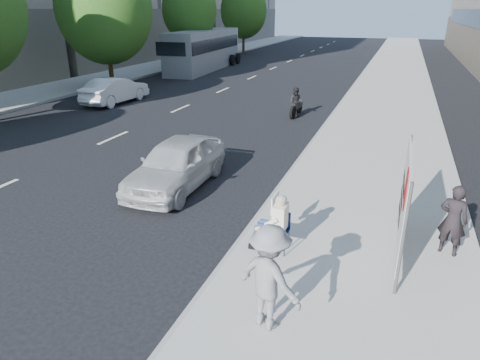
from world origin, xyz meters
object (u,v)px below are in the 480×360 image
at_px(seated_protester, 274,219).
at_px(jogger, 269,278).
at_px(pedestrian_woman, 453,220).
at_px(protest_banner, 404,199).
at_px(white_sedan_near, 176,164).
at_px(white_sedan_mid, 115,90).
at_px(bus, 204,50).
at_px(motorcycle, 296,104).

height_order(seated_protester, jogger, jogger).
bearing_deg(pedestrian_woman, jogger, 67.47).
relative_size(jogger, protest_banner, 0.59).
bearing_deg(protest_banner, seated_protester, -163.23).
relative_size(seated_protester, protest_banner, 0.43).
distance_m(seated_protester, white_sedan_near, 4.68).
xyz_separation_m(protest_banner, white_sedan_mid, (-15.42, 11.82, -0.68)).
xyz_separation_m(seated_protester, white_sedan_near, (-3.79, 2.73, -0.14)).
xyz_separation_m(jogger, white_sedan_mid, (-13.50, 14.88, -0.33)).
bearing_deg(white_sedan_mid, pedestrian_woman, 148.47).
xyz_separation_m(pedestrian_woman, white_sedan_near, (-7.30, 1.60, -0.19)).
xyz_separation_m(white_sedan_mid, bus, (-1.36, 15.09, 0.91)).
bearing_deg(white_sedan_near, bus, 112.29).
distance_m(protest_banner, white_sedan_mid, 19.44).
height_order(jogger, pedestrian_woman, jogger).
xyz_separation_m(protest_banner, white_sedan_near, (-6.28, 1.98, -0.67)).
relative_size(pedestrian_woman, white_sedan_near, 0.36).
xyz_separation_m(jogger, protest_banner, (1.92, 3.07, 0.35)).
relative_size(protest_banner, motorcycle, 1.49).
bearing_deg(bus, protest_banner, -61.69).
bearing_deg(pedestrian_woman, white_sedan_mid, -16.97).
distance_m(pedestrian_woman, white_sedan_mid, 20.02).
bearing_deg(jogger, motorcycle, -55.29).
height_order(protest_banner, bus, bus).
distance_m(pedestrian_woman, motorcycle, 13.25).
bearing_deg(white_sedan_near, motorcycle, 82.58).
xyz_separation_m(jogger, pedestrian_woman, (2.94, 3.45, -0.13)).
bearing_deg(seated_protester, motorcycle, 101.23).
relative_size(protest_banner, white_sedan_near, 0.71).
xyz_separation_m(motorcycle, bus, (-11.72, 14.74, 1.00)).
height_order(seated_protester, white_sedan_near, white_sedan_near).
height_order(jogger, motorcycle, jogger).
bearing_deg(protest_banner, motorcycle, 112.57).
relative_size(white_sedan_near, bus, 0.35).
distance_m(white_sedan_mid, motorcycle, 10.37).
xyz_separation_m(seated_protester, pedestrian_woman, (3.51, 1.14, 0.05)).
bearing_deg(jogger, white_sedan_near, -26.07).
relative_size(seated_protester, motorcycle, 0.64).
distance_m(seated_protester, motorcycle, 13.17).
height_order(pedestrian_woman, white_sedan_near, pedestrian_woman).
distance_m(seated_protester, bus, 31.14).
bearing_deg(motorcycle, white_sedan_near, -91.10).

